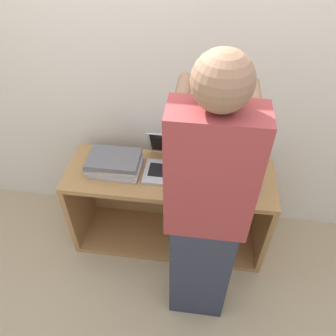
% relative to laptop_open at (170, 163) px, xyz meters
% --- Properties ---
extents(ground_plane, '(12.00, 12.00, 0.00)m').
position_rel_laptop_open_xyz_m(ground_plane, '(0.00, -0.29, -0.74)').
color(ground_plane, tan).
extents(wall_back, '(8.00, 0.05, 2.40)m').
position_rel_laptop_open_xyz_m(wall_back, '(0.00, 0.28, 0.46)').
color(wall_back, silver).
rests_on(wall_back, ground_plane).
extents(cart, '(1.38, 0.47, 0.69)m').
position_rel_laptop_open_xyz_m(cart, '(0.00, 0.01, -0.39)').
color(cart, '#A87A47').
rests_on(cart, ground_plane).
extents(laptop_open, '(0.34, 0.33, 0.23)m').
position_rel_laptop_open_xyz_m(laptop_open, '(0.00, 0.00, 0.00)').
color(laptop_open, '#B7B7BC').
rests_on(laptop_open, cart).
extents(laptop_stack_left, '(0.36, 0.25, 0.11)m').
position_rel_laptop_open_xyz_m(laptop_stack_left, '(-0.37, -0.05, 0.01)').
color(laptop_stack_left, '#B7B7BC').
rests_on(laptop_stack_left, cart).
extents(laptop_stack_right, '(0.36, 0.26, 0.11)m').
position_rel_laptop_open_xyz_m(laptop_stack_right, '(0.37, -0.06, 0.01)').
color(laptop_stack_right, '#B7B7BC').
rests_on(laptop_stack_right, cart).
extents(person, '(0.40, 0.53, 1.75)m').
position_rel_laptop_open_xyz_m(person, '(0.25, -0.54, 0.15)').
color(person, '#2D3342').
rests_on(person, ground_plane).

